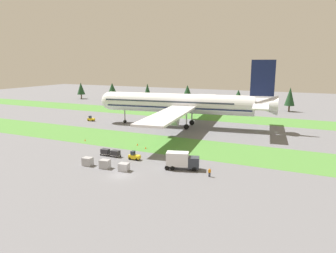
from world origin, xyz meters
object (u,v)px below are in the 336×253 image
object	(u,v)px
taxiway_marker_0	(137,144)
uld_container_1	(88,161)
cargo_dolly_lead	(116,153)
catering_truck	(182,160)
pushback_tractor	(91,119)
airliner	(183,103)
uld_container_0	(105,164)
baggage_tug	(134,156)
ground_crew_marshaller	(210,172)
uld_container_2	(124,167)
taxiway_marker_2	(146,148)
cargo_dolly_second	(105,152)
taxiway_marker_1	(85,140)

from	to	relation	value
taxiway_marker_0	uld_container_1	bearing A→B (deg)	-93.72
cargo_dolly_lead	catering_truck	bearing A→B (deg)	85.21
cargo_dolly_lead	pushback_tractor	size ratio (longest dim) A/B	0.80
cargo_dolly_lead	uld_container_1	world-z (taller)	uld_container_1
airliner	uld_container_0	distance (m)	47.34
airliner	taxiway_marker_0	world-z (taller)	airliner
baggage_tug	uld_container_1	bearing A→B (deg)	-41.55
cargo_dolly_lead	catering_truck	xyz separation A→B (m)	(17.29, -1.49, 1.03)
catering_truck	taxiway_marker_0	xyz separation A→B (m)	(-17.92, 12.56, -1.69)
ground_crew_marshaller	uld_container_0	world-z (taller)	uld_container_0
uld_container_2	taxiway_marker_0	world-z (taller)	uld_container_2
pushback_tractor	uld_container_1	xyz separation A→B (m)	(32.59, -42.17, 0.06)
uld_container_0	taxiway_marker_2	bearing A→B (deg)	88.66
uld_container_2	cargo_dolly_second	bearing A→B (deg)	143.40
catering_truck	uld_container_1	distance (m)	20.16
ground_crew_marshaller	taxiway_marker_2	world-z (taller)	ground_crew_marshaller
uld_container_2	taxiway_marker_1	xyz separation A→B (m)	(-23.44, 16.47, -0.53)
uld_container_0	taxiway_marker_0	xyz separation A→B (m)	(-3.18, 18.69, -0.63)
catering_truck	uld_container_2	world-z (taller)	catering_truck
cargo_dolly_second	pushback_tractor	world-z (taller)	pushback_tractor
uld_container_2	baggage_tug	bearing A→B (deg)	105.25
uld_container_1	ground_crew_marshaller	bearing A→B (deg)	9.80
cargo_dolly_lead	catering_truck	world-z (taller)	catering_truck
ground_crew_marshaller	uld_container_1	size ratio (longest dim) A/B	0.87
ground_crew_marshaller	taxiway_marker_2	bearing A→B (deg)	112.20
airliner	taxiway_marker_0	size ratio (longest dim) A/B	142.16
baggage_tug	taxiway_marker_0	bearing A→B (deg)	-152.81
ground_crew_marshaller	taxiway_marker_1	bearing A→B (deg)	125.86
baggage_tug	taxiway_marker_2	xyz separation A→B (m)	(-2.08, 9.15, -0.54)
baggage_tug	catering_truck	size ratio (longest dim) A/B	0.36
ground_crew_marshaller	cargo_dolly_lead	bearing A→B (deg)	135.10
uld_container_2	taxiway_marker_1	world-z (taller)	uld_container_2
cargo_dolly_lead	cargo_dolly_second	distance (m)	2.90
pushback_tractor	taxiway_marker_0	bearing A→B (deg)	47.74
catering_truck	pushback_tractor	distance (m)	62.99
airliner	taxiway_marker_2	bearing A→B (deg)	176.58
catering_truck	taxiway_marker_1	distance (m)	35.37
cargo_dolly_lead	pushback_tractor	distance (m)	48.70
uld_container_2	taxiway_marker_2	xyz separation A→B (m)	(-4.09, 16.50, -0.52)
catering_truck	uld_container_2	bearing A→B (deg)	-77.08
baggage_tug	taxiway_marker_1	xyz separation A→B (m)	(-21.44, 9.11, -0.55)
cargo_dolly_lead	taxiway_marker_0	world-z (taller)	cargo_dolly_lead
pushback_tractor	taxiway_marker_2	bearing A→B (deg)	48.30
uld_container_1	uld_container_2	bearing A→B (deg)	2.38
taxiway_marker_1	ground_crew_marshaller	bearing A→B (deg)	-17.15
taxiway_marker_1	taxiway_marker_0	bearing A→B (deg)	7.09
airliner	pushback_tractor	bearing A→B (deg)	90.00
airliner	uld_container_0	bearing A→B (deg)	174.60
uld_container_1	cargo_dolly_second	bearing A→B (deg)	97.69
ground_crew_marshaller	taxiway_marker_0	xyz separation A→B (m)	(-24.43, 14.37, -0.68)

